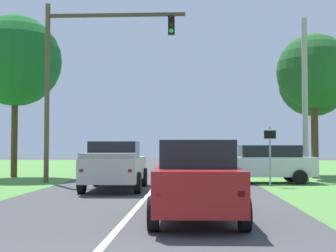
{
  "coord_description": "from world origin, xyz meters",
  "views": [
    {
      "loc": [
        1.57,
        -5.5,
        1.77
      ],
      "look_at": [
        0.43,
        17.84,
        2.78
      ],
      "focal_mm": 50.22,
      "sensor_mm": 36.0,
      "label": 1
    }
  ],
  "objects": [
    {
      "name": "oak_tree_right",
      "position": [
        8.43,
        20.81,
        5.91
      ],
      "size": [
        4.14,
        4.14,
        8.01
      ],
      "color": "#4C351E",
      "rests_on": "ground_plane"
    },
    {
      "name": "red_suv_near",
      "position": [
        1.69,
        5.77,
        1.0
      ],
      "size": [
        2.2,
        4.52,
        1.91
      ],
      "color": "maroon",
      "rests_on": "ground_plane"
    },
    {
      "name": "extra_tree_1",
      "position": [
        -8.56,
        20.96,
        6.7
      ],
      "size": [
        5.26,
        5.26,
        9.34
      ],
      "color": "#4C351E",
      "rests_on": "ground_plane"
    },
    {
      "name": "traffic_light",
      "position": [
        -3.88,
        17.13,
        5.7
      ],
      "size": [
        6.92,
        0.4,
        8.81
      ],
      "color": "brown",
      "rests_on": "ground_plane"
    },
    {
      "name": "utility_pole_right",
      "position": [
        7.22,
        17.96,
        4.07
      ],
      "size": [
        0.28,
        0.28,
        8.14
      ],
      "primitive_type": "cylinder",
      "color": "#9E998E",
      "rests_on": "ground_plane"
    },
    {
      "name": "ground_plane",
      "position": [
        0.0,
        9.09,
        0.0
      ],
      "size": [
        120.0,
        120.0,
        0.0
      ],
      "primitive_type": "plane",
      "color": "#424244"
    },
    {
      "name": "extra_tree_2",
      "position": [
        9.15,
        23.81,
        5.72
      ],
      "size": [
        4.25,
        4.25,
        7.87
      ],
      "color": "#4C351E",
      "rests_on": "ground_plane"
    },
    {
      "name": "crossing_suv_far",
      "position": [
        5.15,
        17.3,
        0.95
      ],
      "size": [
        4.7,
        2.22,
        1.81
      ],
      "color": "silver",
      "rests_on": "ground_plane"
    },
    {
      "name": "pickup_truck_lead",
      "position": [
        -1.51,
        13.47,
        1.0
      ],
      "size": [
        2.46,
        5.33,
        1.96
      ],
      "color": "#B7B2A8",
      "rests_on": "ground_plane"
    },
    {
      "name": "keep_moving_sign",
      "position": [
        5.05,
        15.39,
        1.68
      ],
      "size": [
        0.6,
        0.09,
        2.63
      ],
      "color": "gray",
      "rests_on": "ground_plane"
    }
  ]
}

